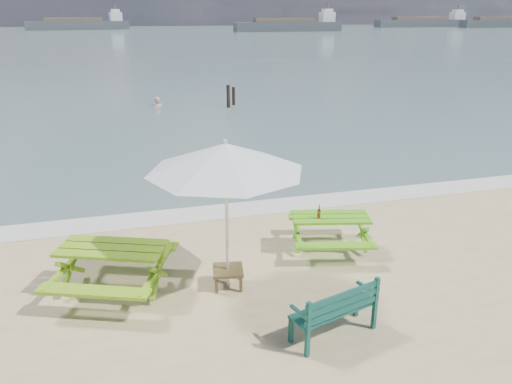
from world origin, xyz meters
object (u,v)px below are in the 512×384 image
object	(u,v)px
picnic_table_right	(330,233)
park_bench	(333,320)
patio_umbrella	(225,158)
side_table	(228,277)
swimmer	(157,113)
picnic_table_left	(114,270)
beer_bottle	(319,214)

from	to	relation	value
picnic_table_right	park_bench	xyz separation A→B (m)	(-1.04, -2.53, -0.09)
patio_umbrella	side_table	bearing A→B (deg)	-75.96
picnic_table_right	park_bench	size ratio (longest dim) A/B	1.41
picnic_table_right	patio_umbrella	bearing A→B (deg)	-159.41
side_table	patio_umbrella	size ratio (longest dim) A/B	0.20
patio_umbrella	picnic_table_right	bearing A→B (deg)	20.59
swimmer	patio_umbrella	bearing A→B (deg)	-91.31
picnic_table_left	side_table	distance (m)	1.86
picnic_table_left	patio_umbrella	bearing A→B (deg)	-10.98
park_bench	side_table	world-z (taller)	park_bench
side_table	picnic_table_right	bearing A→B (deg)	20.59
park_bench	patio_umbrella	size ratio (longest dim) A/B	0.47
park_bench	patio_umbrella	distance (m)	2.86
park_bench	side_table	size ratio (longest dim) A/B	2.35
picnic_table_left	picnic_table_right	xyz separation A→B (m)	(3.99, 0.47, -0.05)
picnic_table_right	side_table	bearing A→B (deg)	-159.41
picnic_table_left	swimmer	size ratio (longest dim) A/B	1.45
picnic_table_left	beer_bottle	xyz separation A→B (m)	(3.74, 0.43, 0.39)
side_table	swimmer	bearing A→B (deg)	88.69
park_bench	side_table	distance (m)	2.05
picnic_table_left	park_bench	xyz separation A→B (m)	(2.95, -2.06, -0.14)
beer_bottle	picnic_table_left	bearing A→B (deg)	-173.36
picnic_table_left	beer_bottle	world-z (taller)	beer_bottle
side_table	beer_bottle	bearing A→B (deg)	22.22
beer_bottle	side_table	bearing A→B (deg)	-157.78
picnic_table_right	picnic_table_left	bearing A→B (deg)	-173.33
picnic_table_left	beer_bottle	bearing A→B (deg)	6.64
side_table	patio_umbrella	distance (m)	2.07
side_table	patio_umbrella	world-z (taller)	patio_umbrella
picnic_table_right	swimmer	bearing A→B (deg)	96.05
picnic_table_left	swimmer	xyz separation A→B (m)	(2.21, 17.23, -0.76)
picnic_table_left	park_bench	distance (m)	3.60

